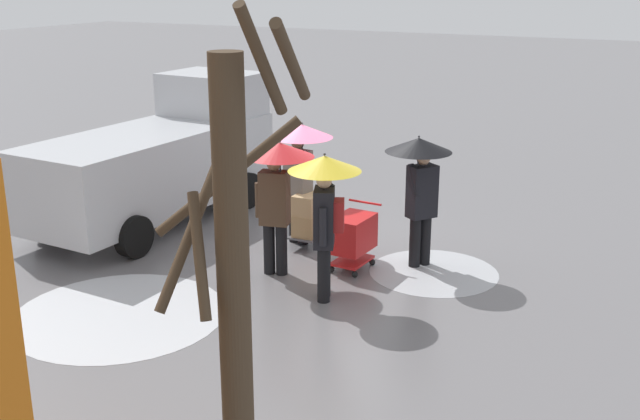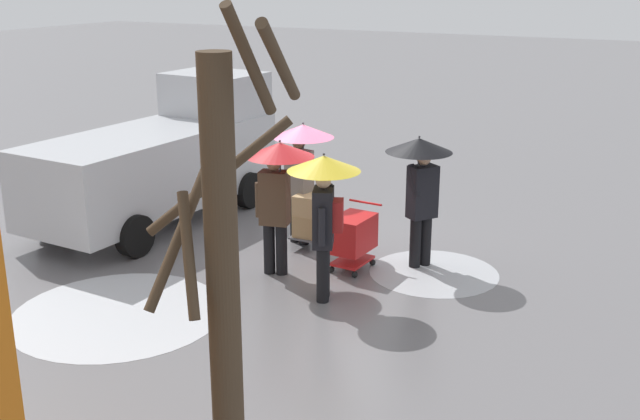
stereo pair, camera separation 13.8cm
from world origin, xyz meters
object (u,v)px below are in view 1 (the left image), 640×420
object	(u,v)px
cargo_van_parked_right	(161,158)
hand_dolly_boxes	(308,216)
pedestrian_pink_side	(300,155)
pedestrian_black_side	(420,171)
shopping_cart_vendor	(352,235)
bare_tree_near	(235,314)
pedestrian_white_side	(325,194)
pedestrian_far_side	(278,176)

from	to	relation	value
cargo_van_parked_right	hand_dolly_boxes	distance (m)	3.29
pedestrian_pink_side	cargo_van_parked_right	bearing A→B (deg)	-1.52
hand_dolly_boxes	pedestrian_black_side	bearing A→B (deg)	-179.76
hand_dolly_boxes	pedestrian_black_side	size ratio (longest dim) A/B	0.61
hand_dolly_boxes	shopping_cart_vendor	bearing A→B (deg)	152.31
cargo_van_parked_right	bare_tree_near	distance (m)	9.42
cargo_van_parked_right	pedestrian_pink_side	xyz separation A→B (m)	(-3.02, 0.08, 0.41)
pedestrian_black_side	bare_tree_near	size ratio (longest dim) A/B	0.49
pedestrian_pink_side	pedestrian_white_side	size ratio (longest dim) A/B	1.00
cargo_van_parked_right	shopping_cart_vendor	size ratio (longest dim) A/B	5.34
cargo_van_parked_right	pedestrian_far_side	bearing A→B (deg)	156.28
pedestrian_far_side	bare_tree_near	distance (m)	6.23
pedestrian_black_side	cargo_van_parked_right	bearing A→B (deg)	-2.07
shopping_cart_vendor	pedestrian_black_side	size ratio (longest dim) A/B	0.47
shopping_cart_vendor	pedestrian_pink_side	world-z (taller)	pedestrian_pink_side
hand_dolly_boxes	pedestrian_white_side	xyz separation A→B (m)	(-1.21, 1.78, 1.02)
hand_dolly_boxes	pedestrian_white_side	bearing A→B (deg)	124.20
shopping_cart_vendor	bare_tree_near	xyz separation A→B (m)	(-1.89, 6.23, 1.63)
bare_tree_near	pedestrian_white_side	bearing A→B (deg)	-70.56
pedestrian_pink_side	pedestrian_black_side	size ratio (longest dim) A/B	1.00
bare_tree_near	pedestrian_black_side	bearing A→B (deg)	-81.55
cargo_van_parked_right	pedestrian_far_side	size ratio (longest dim) A/B	2.53
cargo_van_parked_right	pedestrian_white_side	xyz separation A→B (m)	(-4.43, 1.98, 0.39)
pedestrian_pink_side	pedestrian_far_side	bearing A→B (deg)	104.52
cargo_van_parked_right	pedestrian_pink_side	world-z (taller)	cargo_van_parked_right
shopping_cart_vendor	pedestrian_white_side	world-z (taller)	pedestrian_white_side
pedestrian_pink_side	pedestrian_black_side	distance (m)	2.17
shopping_cart_vendor	bare_tree_near	world-z (taller)	bare_tree_near
pedestrian_white_side	pedestrian_far_side	size ratio (longest dim) A/B	1.00
hand_dolly_boxes	pedestrian_black_side	world-z (taller)	pedestrian_black_side
shopping_cart_vendor	pedestrian_white_side	bearing A→B (deg)	95.34
hand_dolly_boxes	cargo_van_parked_right	bearing A→B (deg)	-3.49
pedestrian_black_side	shopping_cart_vendor	bearing A→B (deg)	33.75
cargo_van_parked_right	pedestrian_white_side	distance (m)	4.87
cargo_van_parked_right	bare_tree_near	xyz separation A→B (m)	(-6.21, 7.01, 1.02)
pedestrian_pink_side	bare_tree_near	xyz separation A→B (m)	(-3.19, 6.93, 0.61)
hand_dolly_boxes	pedestrian_white_side	distance (m)	2.38
pedestrian_black_side	bare_tree_near	xyz separation A→B (m)	(-1.01, 6.82, 0.61)
hand_dolly_boxes	bare_tree_near	bearing A→B (deg)	113.67
pedestrian_far_side	hand_dolly_boxes	bearing A→B (deg)	-82.75
pedestrian_white_side	pedestrian_far_side	world-z (taller)	same
hand_dolly_boxes	pedestrian_pink_side	bearing A→B (deg)	-30.11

